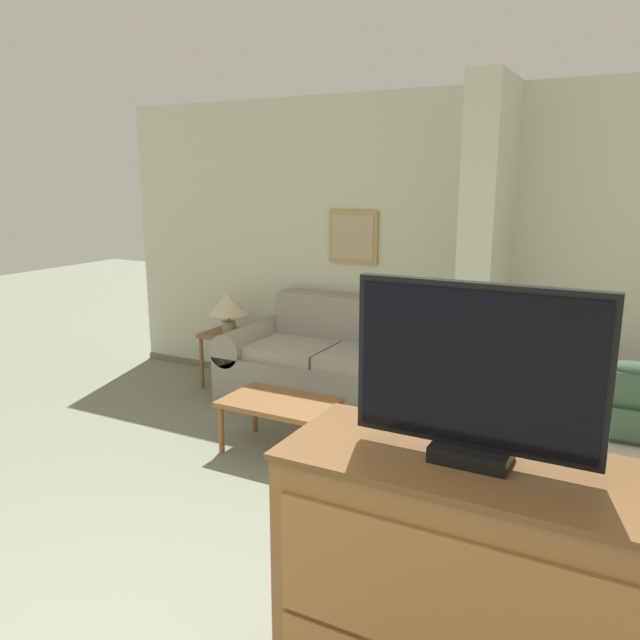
% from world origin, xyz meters
% --- Properties ---
extents(wall_back, '(6.54, 0.16, 2.60)m').
position_xyz_m(wall_back, '(-0.00, 4.03, 1.29)').
color(wall_back, beige).
rests_on(wall_back, ground_plane).
extents(wall_partition_pillar, '(0.24, 0.74, 2.60)m').
position_xyz_m(wall_partition_pillar, '(0.36, 3.60, 1.30)').
color(wall_partition_pillar, beige).
rests_on(wall_partition_pillar, ground_plane).
extents(couch, '(1.86, 0.84, 0.91)m').
position_xyz_m(couch, '(-0.86, 3.55, 0.33)').
color(couch, gray).
rests_on(couch, ground_plane).
extents(coffee_table, '(0.78, 0.51, 0.38)m').
position_xyz_m(coffee_table, '(-0.79, 2.59, 0.34)').
color(coffee_table, brown).
rests_on(coffee_table, ground_plane).
extents(side_table, '(0.43, 0.43, 0.52)m').
position_xyz_m(side_table, '(-1.95, 3.61, 0.43)').
color(side_table, brown).
rests_on(side_table, ground_plane).
extents(table_lamp, '(0.37, 0.37, 0.37)m').
position_xyz_m(table_lamp, '(-1.95, 3.61, 0.78)').
color(table_lamp, tan).
rests_on(table_lamp, side_table).
extents(tv_dresser, '(1.20, 0.52, 1.05)m').
position_xyz_m(tv_dresser, '(0.98, 0.85, 0.53)').
color(tv_dresser, brown).
rests_on(tv_dresser, ground_plane).
extents(tv, '(0.76, 0.16, 0.56)m').
position_xyz_m(tv, '(0.98, 0.85, 1.33)').
color(tv, black).
rests_on(tv, tv_dresser).
extents(backpack, '(0.29, 0.20, 0.44)m').
position_xyz_m(backpack, '(1.40, 2.63, 0.75)').
color(backpack, '#2D4733').
rests_on(backpack, bed).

